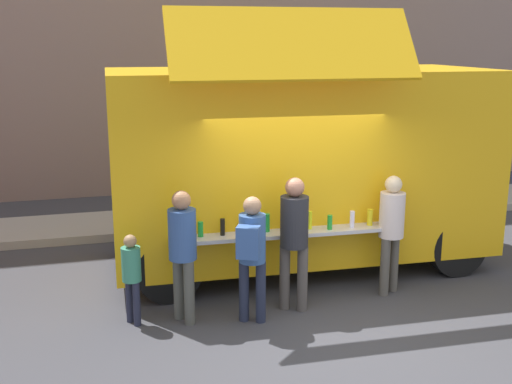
# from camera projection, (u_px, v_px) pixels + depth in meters

# --- Properties ---
(ground_plane) EXTENTS (60.00, 60.00, 0.00)m
(ground_plane) POSITION_uv_depth(u_px,v_px,m) (325.00, 330.00, 7.75)
(ground_plane) COLOR #38383D
(curb_strip) EXTENTS (28.00, 1.60, 0.15)m
(curb_strip) POSITION_uv_depth(u_px,v_px,m) (46.00, 230.00, 11.56)
(curb_strip) COLOR #9E998E
(curb_strip) RESTS_ON ground
(food_truck_main) EXTENTS (5.80, 3.28, 3.89)m
(food_truck_main) POSITION_uv_depth(u_px,v_px,m) (300.00, 160.00, 9.74)
(food_truck_main) COLOR gold
(food_truck_main) RESTS_ON ground
(trash_bin) EXTENTS (0.60, 0.60, 1.01)m
(trash_bin) POSITION_uv_depth(u_px,v_px,m) (463.00, 184.00, 13.31)
(trash_bin) COLOR #2C5D39
(trash_bin) RESTS_ON ground
(customer_front_ordering) EXTENTS (0.36, 0.36, 1.79)m
(customer_front_ordering) POSITION_uv_depth(u_px,v_px,m) (294.00, 232.00, 8.10)
(customer_front_ordering) COLOR #49433F
(customer_front_ordering) RESTS_ON ground
(customer_mid_with_backpack) EXTENTS (0.44, 0.53, 1.63)m
(customer_mid_with_backpack) POSITION_uv_depth(u_px,v_px,m) (252.00, 247.00, 7.73)
(customer_mid_with_backpack) COLOR #1F2438
(customer_mid_with_backpack) RESTS_ON ground
(customer_rear_waiting) EXTENTS (0.35, 0.35, 1.71)m
(customer_rear_waiting) POSITION_uv_depth(u_px,v_px,m) (183.00, 245.00, 7.76)
(customer_rear_waiting) COLOR #484942
(customer_rear_waiting) RESTS_ON ground
(customer_extra_browsing) EXTENTS (0.34, 0.34, 1.69)m
(customer_extra_browsing) POSITION_uv_depth(u_px,v_px,m) (391.00, 224.00, 8.66)
(customer_extra_browsing) COLOR #4D4943
(customer_extra_browsing) RESTS_ON ground
(child_near_queue) EXTENTS (0.24, 0.24, 1.17)m
(child_near_queue) POSITION_uv_depth(u_px,v_px,m) (132.00, 271.00, 7.77)
(child_near_queue) COLOR #202235
(child_near_queue) RESTS_ON ground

